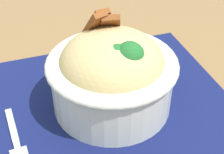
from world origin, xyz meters
name	(u,v)px	position (x,y,z in m)	size (l,w,h in m)	color
placemat	(92,117)	(-0.01, -0.01, 0.78)	(0.42, 0.35, 0.00)	#11194C
bowl	(112,73)	(-0.04, -0.03, 0.84)	(0.18, 0.18, 0.14)	silver
fork	(17,145)	(0.10, 0.02, 0.78)	(0.03, 0.13, 0.00)	#B6B6B6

